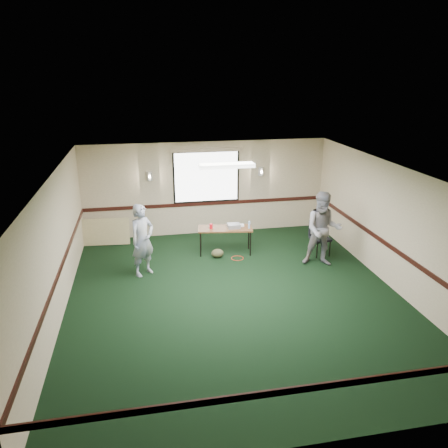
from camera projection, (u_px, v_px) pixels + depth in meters
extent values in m
plane|color=black|center=(235.00, 297.00, 9.33)|extent=(8.00, 8.00, 0.00)
plane|color=tan|center=(206.00, 188.00, 12.58)|extent=(7.00, 0.00, 7.00)
plane|color=tan|center=(308.00, 358.00, 5.17)|extent=(7.00, 0.00, 7.00)
plane|color=tan|center=(56.00, 251.00, 8.25)|extent=(0.00, 8.00, 8.00)
plane|color=tan|center=(393.00, 227.00, 9.50)|extent=(0.00, 8.00, 8.00)
plane|color=white|center=(237.00, 173.00, 8.42)|extent=(8.00, 8.00, 0.00)
cube|color=black|center=(207.00, 204.00, 12.71)|extent=(7.00, 0.03, 0.10)
cube|color=black|center=(305.00, 388.00, 5.34)|extent=(7.00, 0.03, 0.10)
cube|color=black|center=(59.00, 272.00, 8.41)|extent=(0.03, 8.00, 0.10)
cube|color=black|center=(390.00, 246.00, 9.64)|extent=(0.03, 8.00, 0.10)
cube|color=black|center=(206.00, 177.00, 12.44)|extent=(1.90, 0.01, 1.50)
cube|color=white|center=(206.00, 177.00, 12.43)|extent=(1.80, 0.02, 1.40)
cube|color=tan|center=(206.00, 150.00, 12.18)|extent=(2.05, 0.08, 0.10)
cylinder|color=silver|center=(149.00, 176.00, 12.09)|extent=(0.16, 0.16, 0.25)
cylinder|color=silver|center=(261.00, 171.00, 12.66)|extent=(0.16, 0.16, 0.25)
cube|color=white|center=(227.00, 165.00, 9.37)|extent=(1.20, 0.32, 0.08)
cube|color=#4F2D16|center=(225.00, 229.00, 11.35)|extent=(1.47, 0.76, 0.04)
cylinder|color=black|center=(201.00, 245.00, 11.23)|extent=(0.03, 0.03, 0.66)
cylinder|color=black|center=(250.00, 244.00, 11.28)|extent=(0.03, 0.03, 0.66)
cylinder|color=black|center=(201.00, 238.00, 11.65)|extent=(0.03, 0.03, 0.66)
cylinder|color=black|center=(249.00, 238.00, 11.70)|extent=(0.03, 0.03, 0.66)
cube|color=gray|center=(234.00, 226.00, 11.33)|extent=(0.32, 0.27, 0.11)
cube|color=white|center=(240.00, 225.00, 11.46)|extent=(0.19, 0.16, 0.05)
cylinder|color=red|center=(211.00, 226.00, 11.27)|extent=(0.09, 0.09, 0.13)
cylinder|color=#8AB1E2|center=(249.00, 225.00, 11.28)|extent=(0.06, 0.06, 0.19)
ellipsoid|color=#433F26|center=(217.00, 253.00, 11.25)|extent=(0.32, 0.24, 0.23)
torus|color=#B63116|center=(237.00, 258.00, 11.21)|extent=(0.36, 0.36, 0.02)
cube|color=tan|center=(103.00, 232.00, 12.01)|extent=(1.45, 0.33, 0.74)
cube|color=black|center=(320.00, 239.00, 11.31)|extent=(0.50, 0.50, 0.06)
cube|color=black|center=(317.00, 227.00, 11.42)|extent=(0.45, 0.11, 0.44)
cylinder|color=black|center=(317.00, 251.00, 11.16)|extent=(0.03, 0.03, 0.42)
cylinder|color=black|center=(330.00, 249.00, 11.28)|extent=(0.03, 0.03, 0.42)
cylinder|color=black|center=(310.00, 245.00, 11.50)|extent=(0.03, 0.03, 0.42)
cylinder|color=black|center=(322.00, 244.00, 11.61)|extent=(0.03, 0.03, 0.42)
imported|color=#435394|center=(142.00, 240.00, 10.09)|extent=(0.75, 0.71, 1.72)
imported|color=#697DA4|center=(323.00, 229.00, 10.57)|extent=(1.07, 0.94, 1.86)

